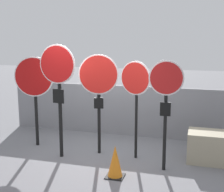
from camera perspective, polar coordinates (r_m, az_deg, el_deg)
name	(u,v)px	position (r m, az deg, el deg)	size (l,w,h in m)	color
ground_plane	(99,156)	(7.14, -2.36, -10.90)	(40.00, 40.00, 0.00)	slate
fence_back	(119,110)	(8.50, 1.25, -2.60)	(6.17, 0.12, 1.35)	slate
stop_sign_0	(34,83)	(7.63, -14.05, 2.29)	(0.94, 0.21, 2.19)	black
stop_sign_1	(58,79)	(6.73, -9.83, 3.13)	(0.83, 0.16, 2.49)	black
stop_sign_2	(99,83)	(6.86, -2.48, 2.32)	(0.87, 0.23, 2.27)	black
stop_sign_3	(136,87)	(6.60, 4.32, 1.74)	(0.69, 0.27, 2.14)	black
stop_sign_4	(166,92)	(6.03, 9.83, 0.66)	(0.67, 0.13, 2.21)	black
traffic_cone_0	(115,161)	(6.04, 0.57, -11.87)	(0.34, 0.34, 0.63)	black
storage_crate	(214,147)	(7.05, 18.09, -8.91)	(1.08, 0.66, 0.65)	#9E937A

